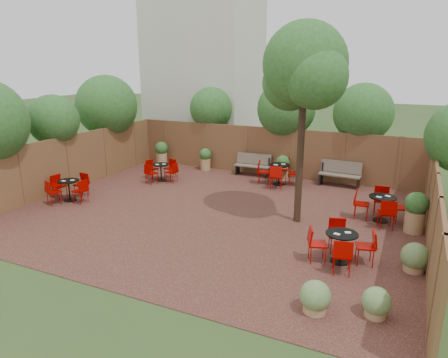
% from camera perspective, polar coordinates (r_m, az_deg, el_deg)
% --- Properties ---
extents(ground, '(80.00, 80.00, 0.00)m').
position_cam_1_polar(ground, '(12.88, -1.24, -4.80)').
color(ground, '#354F23').
rests_on(ground, ground).
extents(courtyard_paving, '(12.00, 10.00, 0.02)m').
position_cam_1_polar(courtyard_paving, '(12.88, -1.24, -4.76)').
color(courtyard_paving, '#361816').
rests_on(courtyard_paving, ground).
extents(fence_back, '(12.00, 0.08, 2.00)m').
position_cam_1_polar(fence_back, '(17.05, 6.21, 3.81)').
color(fence_back, brown).
rests_on(fence_back, ground).
extents(fence_left, '(0.08, 10.00, 2.00)m').
position_cam_1_polar(fence_left, '(16.07, -20.84, 2.09)').
color(fence_left, brown).
rests_on(fence_left, ground).
extents(fence_right, '(0.08, 10.00, 2.00)m').
position_cam_1_polar(fence_right, '(11.38, 27.01, -4.12)').
color(fence_right, brown).
rests_on(fence_right, ground).
extents(neighbour_building, '(5.00, 4.00, 8.00)m').
position_cam_1_polar(neighbour_building, '(21.23, -2.69, 14.43)').
color(neighbour_building, beige).
rests_on(neighbour_building, ground).
extents(overhang_foliage, '(15.62, 10.76, 2.65)m').
position_cam_1_polar(overhang_foliage, '(15.49, -5.28, 9.00)').
color(overhang_foliage, '#25591D').
rests_on(overhang_foliage, ground).
extents(courtyard_tree, '(2.53, 2.43, 5.64)m').
position_cam_1_polar(courtyard_tree, '(11.56, 11.09, 14.48)').
color(courtyard_tree, black).
rests_on(courtyard_tree, courtyard_paving).
extents(park_bench_left, '(1.49, 0.55, 0.90)m').
position_cam_1_polar(park_bench_left, '(17.00, 4.05, 2.04)').
color(park_bench_left, brown).
rests_on(park_bench_left, courtyard_paving).
extents(park_bench_right, '(1.55, 0.56, 0.95)m').
position_cam_1_polar(park_bench_right, '(16.12, 15.84, 0.76)').
color(park_bench_right, brown).
rests_on(park_bench_right, courtyard_paving).
extents(bistro_tables, '(11.31, 7.09, 0.91)m').
position_cam_1_polar(bistro_tables, '(13.43, 3.42, -1.90)').
color(bistro_tables, black).
rests_on(bistro_tables, courtyard_paving).
extents(planters, '(11.21, 4.18, 1.15)m').
position_cam_1_polar(planters, '(15.57, 4.93, 1.13)').
color(planters, '#A47D52').
rests_on(planters, courtyard_paving).
extents(low_shrubs, '(2.26, 3.12, 0.67)m').
position_cam_1_polar(low_shrubs, '(9.02, 20.13, -13.20)').
color(low_shrubs, '#A47D52').
rests_on(low_shrubs, courtyard_paving).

